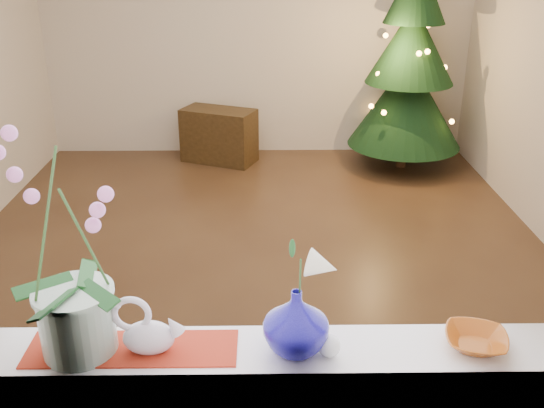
% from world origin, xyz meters
% --- Properties ---
extents(ground, '(5.00, 5.00, 0.00)m').
position_xyz_m(ground, '(0.00, 0.00, 0.00)').
color(ground, '#3A2517').
rests_on(ground, ground).
extents(wall_back, '(4.50, 0.10, 2.70)m').
position_xyz_m(wall_back, '(0.00, 2.50, 1.35)').
color(wall_back, beige).
rests_on(wall_back, ground).
extents(wall_front, '(4.50, 0.10, 2.70)m').
position_xyz_m(wall_front, '(0.00, -2.50, 1.35)').
color(wall_front, beige).
rests_on(wall_front, ground).
extents(windowsill, '(2.20, 0.26, 0.04)m').
position_xyz_m(windowsill, '(0.00, -2.37, 0.90)').
color(windowsill, white).
rests_on(windowsill, window_apron).
extents(window_frame, '(2.22, 0.06, 1.60)m').
position_xyz_m(window_frame, '(0.00, -2.47, 1.70)').
color(window_frame, white).
rests_on(window_frame, windowsill).
extents(runner, '(0.70, 0.20, 0.01)m').
position_xyz_m(runner, '(-0.38, -2.37, 0.92)').
color(runner, maroon).
rests_on(runner, windowsill).
extents(orchid_pot, '(0.33, 0.33, 0.77)m').
position_xyz_m(orchid_pot, '(-0.55, -2.37, 1.30)').
color(orchid_pot, beige).
rests_on(orchid_pot, windowsill).
extents(swan, '(0.24, 0.12, 0.20)m').
position_xyz_m(swan, '(-0.32, -2.38, 1.02)').
color(swan, silver).
rests_on(swan, windowsill).
extents(blue_vase, '(0.33, 0.33, 0.26)m').
position_xyz_m(blue_vase, '(0.16, -2.38, 1.05)').
color(blue_vase, '#0D096A').
rests_on(blue_vase, windowsill).
extents(lily, '(0.14, 0.08, 0.20)m').
position_xyz_m(lily, '(0.16, -2.38, 1.28)').
color(lily, white).
rests_on(lily, blue_vase).
extents(paperweight, '(0.08, 0.08, 0.08)m').
position_xyz_m(paperweight, '(0.27, -2.41, 0.96)').
color(paperweight, white).
rests_on(paperweight, windowsill).
extents(amber_dish, '(0.21, 0.21, 0.04)m').
position_xyz_m(amber_dish, '(0.77, -2.37, 0.94)').
color(amber_dish, '#9F4B13').
rests_on(amber_dish, windowsill).
extents(xmas_tree, '(1.25, 1.25, 2.09)m').
position_xyz_m(xmas_tree, '(1.50, 1.95, 1.05)').
color(xmas_tree, '#123314').
rests_on(xmas_tree, ground).
extents(side_table, '(0.84, 0.64, 0.57)m').
position_xyz_m(side_table, '(-0.41, 2.14, 0.28)').
color(side_table, black).
rests_on(side_table, ground).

